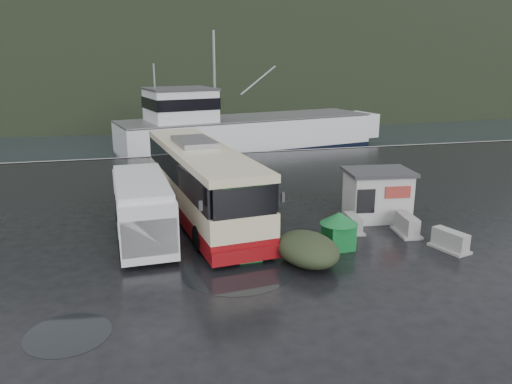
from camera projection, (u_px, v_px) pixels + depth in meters
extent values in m
plane|color=black|center=(224.00, 241.00, 21.87)|extent=(160.00, 160.00, 0.00)
cube|color=black|center=(148.00, 88.00, 124.99)|extent=(300.00, 180.00, 0.02)
cube|color=#999993|center=(182.00, 155.00, 40.62)|extent=(160.00, 0.60, 1.50)
ellipsoid|color=black|center=(159.00, 71.00, 258.49)|extent=(780.00, 540.00, 570.00)
cylinder|color=black|center=(236.00, 271.00, 18.83)|extent=(4.17, 4.17, 0.01)
cylinder|color=black|center=(68.00, 334.00, 14.59)|extent=(2.51, 2.51, 0.01)
cylinder|color=black|center=(382.00, 205.00, 27.10)|extent=(3.30, 3.30, 0.01)
cylinder|color=black|center=(226.00, 241.00, 21.89)|extent=(2.92, 2.92, 0.01)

